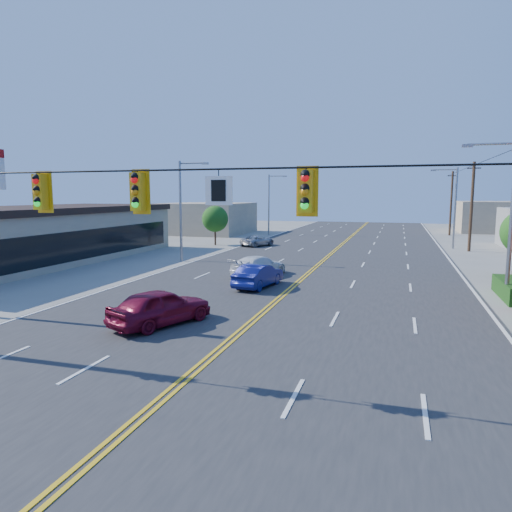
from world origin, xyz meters
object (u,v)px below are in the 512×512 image
(signal_span, at_px, (174,212))
(car_white, at_px, (259,267))
(car_blue, at_px, (258,276))
(car_silver, at_px, (258,241))
(car_magenta, at_px, (161,308))

(signal_span, relative_size, car_white, 5.40)
(car_blue, bearing_deg, signal_span, 106.33)
(car_blue, height_order, car_white, car_blue)
(signal_span, distance_m, car_blue, 14.34)
(signal_span, height_order, car_blue, signal_span)
(car_white, distance_m, car_silver, 17.53)
(signal_span, distance_m, car_magenta, 7.31)
(car_silver, bearing_deg, car_white, 131.90)
(car_magenta, relative_size, car_silver, 1.12)
(car_magenta, distance_m, car_silver, 29.32)
(car_silver, bearing_deg, car_magenta, 123.90)
(signal_span, relative_size, car_magenta, 5.51)
(car_silver, bearing_deg, signal_span, 127.95)
(car_magenta, bearing_deg, car_white, -68.48)
(car_magenta, height_order, car_blue, car_magenta)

